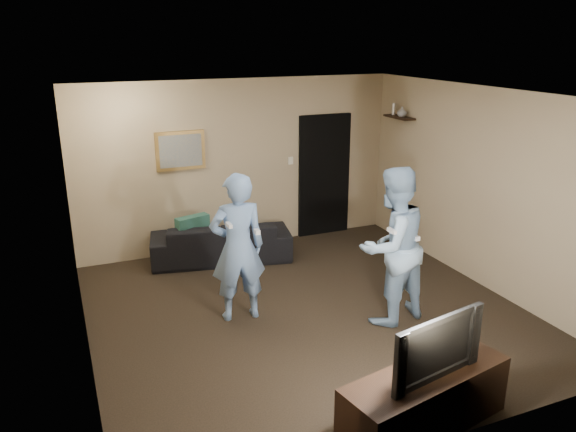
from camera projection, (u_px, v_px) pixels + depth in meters
name	position (u px, v px, depth m)	size (l,w,h in m)	color
ground	(306.00, 312.00, 6.83)	(5.00, 5.00, 0.00)	black
ceiling	(309.00, 95.00, 6.02)	(5.00, 5.00, 0.04)	silver
wall_back	(239.00, 165.00, 8.62)	(5.00, 0.04, 2.60)	tan
wall_front	(446.00, 301.00, 4.24)	(5.00, 0.04, 2.60)	tan
wall_left	(76.00, 240.00, 5.50)	(0.04, 5.00, 2.60)	tan
wall_right	(480.00, 188.00, 7.35)	(0.04, 5.00, 2.60)	tan
sofa	(221.00, 240.00, 8.33)	(2.04, 0.80, 0.59)	black
throw_pillow	(193.00, 232.00, 8.12)	(0.49, 0.16, 0.49)	#18483E
painting_frame	(180.00, 151.00, 8.17)	(0.72, 0.05, 0.57)	olive
painting_canvas	(181.00, 151.00, 8.14)	(0.62, 0.01, 0.47)	slate
doorway	(324.00, 175.00, 9.22)	(0.90, 0.06, 2.00)	black
light_switch	(291.00, 161.00, 8.91)	(0.08, 0.02, 0.12)	silver
wall_shelf	(399.00, 117.00, 8.67)	(0.20, 0.60, 0.03)	black
shelf_vase	(402.00, 112.00, 8.59)	(0.15, 0.15, 0.15)	#AFAFB4
shelf_figurine	(394.00, 109.00, 8.79)	(0.06, 0.06, 0.18)	#B8B8BC
tv_console	(425.00, 401.00, 4.77)	(1.56, 0.50, 0.56)	black
television	(430.00, 344.00, 4.59)	(0.97, 0.13, 0.56)	black
wii_player_left	(238.00, 248.00, 6.44)	(0.68, 0.53, 1.77)	#7295C7
wii_player_right	(392.00, 246.00, 6.37)	(1.02, 0.87, 1.85)	#92B5D5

